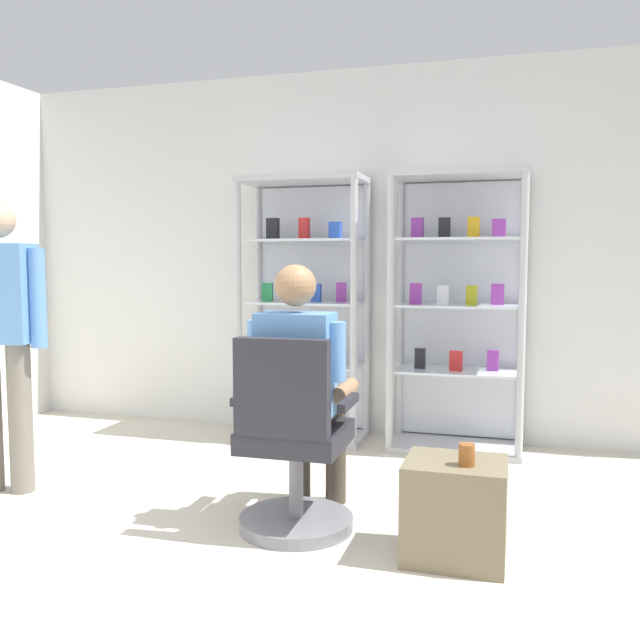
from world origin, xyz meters
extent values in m
cube|color=silver|center=(0.00, 3.00, 1.35)|extent=(6.00, 0.10, 2.70)
cylinder|color=#B7B7BC|center=(-0.98, 2.50, 0.95)|extent=(0.05, 0.05, 1.90)
cylinder|color=#B7B7BC|center=(-0.13, 2.50, 0.95)|extent=(0.05, 0.05, 1.90)
cylinder|color=#B7B7BC|center=(-0.98, 2.90, 0.95)|extent=(0.05, 0.05, 1.90)
cylinder|color=#B7B7BC|center=(-0.13, 2.90, 0.95)|extent=(0.05, 0.05, 1.90)
cube|color=#B7B7BC|center=(-0.55, 2.70, 1.88)|extent=(0.90, 0.45, 0.04)
cube|color=#B7B7BC|center=(-0.55, 2.70, 0.02)|extent=(0.90, 0.45, 0.04)
cube|color=silver|center=(-0.55, 2.92, 0.95)|extent=(0.84, 0.02, 1.80)
cube|color=silver|center=(-0.55, 2.70, 0.55)|extent=(0.82, 0.39, 0.02)
cube|color=black|center=(-0.79, 2.69, 0.62)|extent=(0.09, 0.05, 0.13)
cube|color=purple|center=(-0.56, 2.73, 0.63)|extent=(0.09, 0.05, 0.14)
cube|color=silver|center=(-0.30, 2.66, 0.63)|extent=(0.09, 0.05, 0.15)
cube|color=silver|center=(-0.55, 2.70, 1.00)|extent=(0.82, 0.39, 0.02)
cube|color=#268C4C|center=(-0.81, 2.65, 1.08)|extent=(0.08, 0.04, 0.14)
cube|color=red|center=(-0.64, 2.68, 1.08)|extent=(0.09, 0.05, 0.14)
cube|color=#264CB2|center=(-0.46, 2.72, 1.07)|extent=(0.07, 0.04, 0.13)
cube|color=purple|center=(-0.28, 2.74, 1.08)|extent=(0.07, 0.04, 0.14)
cube|color=silver|center=(-0.55, 2.70, 1.45)|extent=(0.82, 0.39, 0.02)
cube|color=black|center=(-0.78, 2.70, 1.54)|extent=(0.09, 0.06, 0.16)
cube|color=red|center=(-0.54, 2.70, 1.53)|extent=(0.08, 0.06, 0.15)
cube|color=#264CB2|center=(-0.31, 2.70, 1.52)|extent=(0.09, 0.06, 0.12)
cylinder|color=#B7B7BC|center=(0.13, 2.50, 0.95)|extent=(0.05, 0.05, 1.90)
cylinder|color=#B7B7BC|center=(0.98, 2.50, 0.95)|extent=(0.05, 0.05, 1.90)
cylinder|color=#B7B7BC|center=(0.13, 2.90, 0.95)|extent=(0.05, 0.05, 1.90)
cylinder|color=#B7B7BC|center=(0.98, 2.90, 0.95)|extent=(0.05, 0.05, 1.90)
cube|color=#B7B7BC|center=(0.55, 2.70, 1.88)|extent=(0.90, 0.45, 0.04)
cube|color=#B7B7BC|center=(0.55, 2.70, 0.02)|extent=(0.90, 0.45, 0.04)
cube|color=silver|center=(0.55, 2.92, 0.95)|extent=(0.84, 0.02, 1.80)
cube|color=silver|center=(0.55, 2.70, 0.55)|extent=(0.82, 0.39, 0.02)
cube|color=black|center=(0.30, 2.69, 0.63)|extent=(0.07, 0.04, 0.14)
cube|color=red|center=(0.55, 2.66, 0.63)|extent=(0.09, 0.04, 0.14)
cube|color=purple|center=(0.79, 2.74, 0.63)|extent=(0.08, 0.05, 0.14)
cube|color=silver|center=(0.55, 2.70, 1.00)|extent=(0.82, 0.39, 0.02)
cube|color=purple|center=(0.27, 2.66, 1.08)|extent=(0.08, 0.04, 0.14)
cube|color=silver|center=(0.46, 2.67, 1.07)|extent=(0.08, 0.04, 0.13)
cube|color=#999919|center=(0.65, 2.65, 1.07)|extent=(0.07, 0.05, 0.13)
cube|color=purple|center=(0.81, 2.75, 1.08)|extent=(0.09, 0.04, 0.14)
cube|color=silver|center=(0.55, 2.70, 1.45)|extent=(0.82, 0.39, 0.02)
cube|color=purple|center=(0.27, 2.71, 1.53)|extent=(0.08, 0.05, 0.14)
cube|color=black|center=(0.45, 2.71, 1.53)|extent=(0.08, 0.05, 0.14)
cube|color=gold|center=(0.65, 2.71, 1.53)|extent=(0.08, 0.03, 0.14)
cube|color=purple|center=(0.81, 2.71, 1.52)|extent=(0.09, 0.05, 0.12)
cylinder|color=slate|center=(-0.07, 1.08, 0.03)|extent=(0.56, 0.56, 0.06)
cylinder|color=slate|center=(-0.07, 1.08, 0.24)|extent=(0.07, 0.07, 0.41)
cube|color=#26262D|center=(-0.07, 1.08, 0.46)|extent=(0.49, 0.49, 0.10)
cube|color=#26262D|center=(-0.06, 0.87, 0.73)|extent=(0.44, 0.09, 0.45)
cube|color=#26262D|center=(0.19, 1.08, 0.64)|extent=(0.05, 0.30, 0.04)
cube|color=#26262D|center=(-0.33, 1.07, 0.64)|extent=(0.05, 0.30, 0.04)
cylinder|color=#3F382D|center=(0.03, 1.28, 0.56)|extent=(0.15, 0.40, 0.14)
cylinder|color=#3F382D|center=(0.03, 1.48, 0.28)|extent=(0.11, 0.11, 0.56)
cylinder|color=#3F382D|center=(-0.17, 1.28, 0.56)|extent=(0.15, 0.40, 0.14)
cylinder|color=#3F382D|center=(-0.17, 1.48, 0.28)|extent=(0.11, 0.11, 0.56)
cube|color=#598CCC|center=(-0.07, 1.08, 0.81)|extent=(0.36, 0.23, 0.50)
sphere|color=#99704C|center=(-0.07, 1.08, 1.19)|extent=(0.20, 0.20, 0.20)
cylinder|color=#598CCC|center=(0.13, 1.08, 0.88)|extent=(0.09, 0.09, 0.28)
cylinder|color=#99704C|center=(0.13, 1.26, 0.66)|extent=(0.09, 0.30, 0.08)
cylinder|color=#598CCC|center=(-0.27, 1.08, 0.88)|extent=(0.09, 0.09, 0.28)
cylinder|color=#99704C|center=(-0.27, 1.26, 0.66)|extent=(0.09, 0.30, 0.08)
cube|color=#72664C|center=(0.71, 0.96, 0.22)|extent=(0.44, 0.37, 0.44)
cylinder|color=brown|center=(0.76, 0.90, 0.49)|extent=(0.07, 0.07, 0.09)
cylinder|color=slate|center=(-1.72, 1.14, 0.42)|extent=(0.13, 0.13, 0.85)
cylinder|color=#598CCC|center=(-1.60, 1.17, 1.10)|extent=(0.09, 0.09, 0.55)
cube|color=#598CCC|center=(-1.81, 1.12, 1.12)|extent=(0.40, 0.29, 0.55)
camera|label=1|loc=(0.96, -1.97, 1.31)|focal=38.04mm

